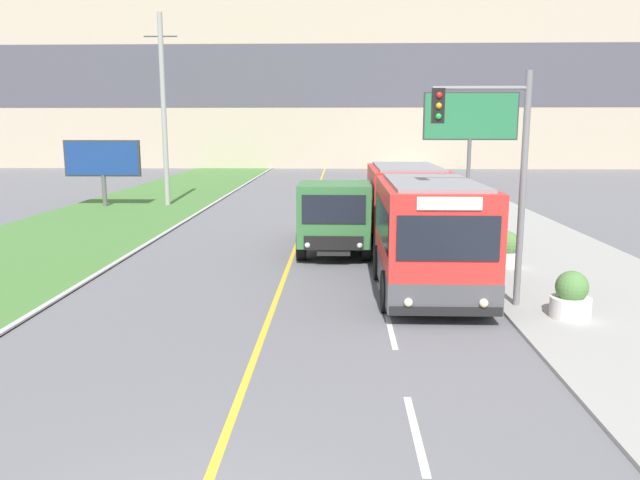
% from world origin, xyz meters
% --- Properties ---
extents(apartment_block_background, '(80.00, 8.04, 18.03)m').
position_xyz_m(apartment_block_background, '(0.00, 64.29, 9.02)').
color(apartment_block_background, '#BCAD93').
rests_on(apartment_block_background, ground_plane).
extents(city_bus, '(2.68, 11.66, 3.02)m').
position_xyz_m(city_bus, '(3.96, 13.79, 1.53)').
color(city_bus, red).
rests_on(city_bus, ground_plane).
extents(dump_truck, '(2.46, 6.71, 2.53)m').
position_xyz_m(dump_truck, '(1.43, 16.09, 1.28)').
color(dump_truck, black).
rests_on(dump_truck, ground_plane).
extents(utility_pole_far, '(1.80, 0.28, 10.37)m').
position_xyz_m(utility_pole_far, '(-8.06, 29.25, 5.24)').
color(utility_pole_far, '#9E9E99').
rests_on(utility_pole_far, ground_plane).
extents(traffic_light_mast, '(2.28, 0.32, 5.64)m').
position_xyz_m(traffic_light_mast, '(5.28, 9.62, 3.60)').
color(traffic_light_mast, slate).
rests_on(traffic_light_mast, ground_plane).
extents(billboard_large, '(5.75, 0.24, 6.43)m').
position_xyz_m(billboard_large, '(9.56, 33.76, 4.81)').
color(billboard_large, '#59595B').
rests_on(billboard_large, ground_plane).
extents(billboard_small, '(4.16, 0.24, 3.64)m').
position_xyz_m(billboard_small, '(-11.37, 28.58, 2.56)').
color(billboard_small, '#59595B').
rests_on(billboard_small, ground_plane).
extents(planter_round_near, '(0.91, 0.91, 1.08)m').
position_xyz_m(planter_round_near, '(6.90, 8.64, 0.56)').
color(planter_round_near, silver).
rests_on(planter_round_near, sidewalk_right).
extents(planter_round_second, '(0.97, 0.97, 1.10)m').
position_xyz_m(planter_round_second, '(6.83, 13.97, 0.56)').
color(planter_round_second, silver).
rests_on(planter_round_second, sidewalk_right).
extents(planter_round_third, '(0.91, 0.91, 1.03)m').
position_xyz_m(planter_round_third, '(6.82, 19.31, 0.53)').
color(planter_round_third, silver).
rests_on(planter_round_third, sidewalk_right).
extents(planter_round_far, '(0.90, 0.90, 1.06)m').
position_xyz_m(planter_round_far, '(7.03, 24.65, 0.54)').
color(planter_round_far, silver).
rests_on(planter_round_far, sidewalk_right).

